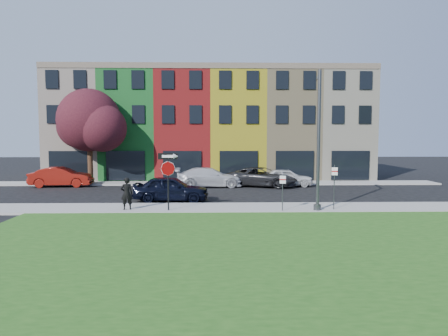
{
  "coord_description": "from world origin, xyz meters",
  "views": [
    {
      "loc": [
        -2.07,
        -19.15,
        4.09
      ],
      "look_at": [
        -1.57,
        4.0,
        2.24
      ],
      "focal_mm": 32.0,
      "sensor_mm": 36.0,
      "label": 1
    }
  ],
  "objects_px": {
    "man": "(127,193)",
    "sedan_near": "(171,189)",
    "stop_sign": "(168,170)",
    "street_lamp": "(318,140)"
  },
  "relations": [
    {
      "from": "sedan_near",
      "to": "street_lamp",
      "type": "relative_size",
      "value": 0.64
    },
    {
      "from": "stop_sign",
      "to": "man",
      "type": "xyz_separation_m",
      "value": [
        -2.27,
        0.23,
        -1.31
      ]
    },
    {
      "from": "man",
      "to": "street_lamp",
      "type": "xyz_separation_m",
      "value": [
        10.36,
        -0.13,
        2.89
      ]
    },
    {
      "from": "stop_sign",
      "to": "sedan_near",
      "type": "relative_size",
      "value": 0.64
    },
    {
      "from": "man",
      "to": "sedan_near",
      "type": "height_order",
      "value": "man"
    },
    {
      "from": "stop_sign",
      "to": "man",
      "type": "distance_m",
      "value": 2.63
    },
    {
      "from": "stop_sign",
      "to": "street_lamp",
      "type": "relative_size",
      "value": 0.41
    },
    {
      "from": "sedan_near",
      "to": "stop_sign",
      "type": "bearing_deg",
      "value": -173.67
    },
    {
      "from": "man",
      "to": "sedan_near",
      "type": "relative_size",
      "value": 0.37
    },
    {
      "from": "street_lamp",
      "to": "sedan_near",
      "type": "bearing_deg",
      "value": 170.33
    }
  ]
}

